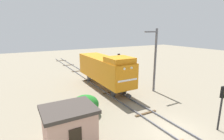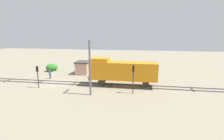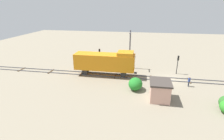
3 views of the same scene
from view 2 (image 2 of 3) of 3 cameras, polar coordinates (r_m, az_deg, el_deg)
ground_plane at (r=33.08m, az=-17.47°, el=-4.01°), size 118.44×118.44×0.00m
railway_track at (r=33.06m, az=-17.48°, el=-3.88°), size 2.40×78.96×0.16m
locomotive at (r=29.07m, az=3.34°, el=-0.01°), size 2.90×11.60×4.60m
traffic_signal_near at (r=30.57m, az=-23.17°, el=-0.86°), size 0.32×0.34×3.61m
traffic_signal_mid at (r=25.59m, az=6.96°, el=-1.40°), size 0.32×0.34×4.24m
worker_near_track at (r=36.09m, az=-19.62°, el=-1.18°), size 0.38×0.38×1.70m
catenary_mast at (r=24.80m, az=-7.18°, el=1.13°), size 1.94×0.28×7.92m
relay_hut at (r=38.55m, az=-9.45°, el=0.81°), size 3.50×2.90×2.74m
bush_near at (r=43.67m, az=-18.50°, el=0.88°), size 2.18×1.78×1.58m
bush_mid at (r=35.39m, az=-5.30°, el=-0.81°), size 2.65×2.17×1.93m
bush_far at (r=43.01m, az=-19.42°, el=0.75°), size 2.37×1.94×1.73m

